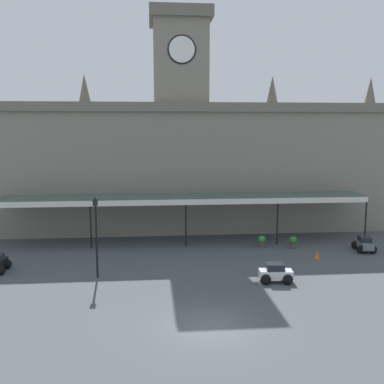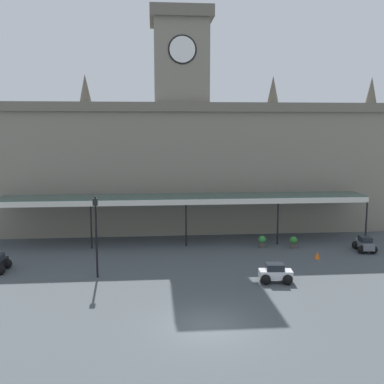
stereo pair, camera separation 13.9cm
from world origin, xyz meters
The scene contains 9 objects.
ground_plane centered at (0.00, 0.00, 0.00)m, with size 140.00×140.00×0.00m, color #464C50.
station_building centered at (0.00, 21.31, 6.62)m, with size 38.38×6.09×19.90m.
entrance_canopy centered at (0.00, 16.05, 3.81)m, with size 30.43×3.26×3.95m.
car_grey_sedan centered at (13.79, 12.14, 0.50)m, with size 1.66×2.13×1.19m.
car_white_sedan centered at (4.95, 5.87, 0.50)m, with size 2.13×1.66×1.19m.
victorian_lamppost centered at (-6.26, 7.73, 3.27)m, with size 0.30×0.30×5.30m.
traffic_cone centered at (9.38, 10.49, 0.28)m, with size 0.40×0.40×0.57m, color orange.
planter_near_kerb centered at (6.09, 13.92, 0.49)m, with size 0.60×0.60×0.96m.
planter_by_canopy centered at (8.52, 13.45, 0.49)m, with size 0.60×0.60×0.96m.
Camera 1 is at (-2.68, -20.40, 9.64)m, focal length 41.73 mm.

